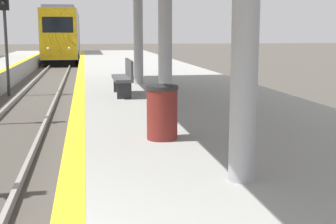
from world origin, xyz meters
TOP-DOWN VIEW (x-y plane):
  - train at (0.00, 40.21)m, footprint 2.66×17.45m
  - signal_far at (-1.20, 16.65)m, footprint 0.36×0.31m
  - trash_bin at (2.96, 4.25)m, footprint 0.49×0.49m
  - bench at (2.82, 9.37)m, footprint 0.44×1.66m

SIDE VIEW (x-z plane):
  - trash_bin at x=2.96m, z-range 0.90..1.72m
  - bench at x=2.82m, z-range 0.93..1.85m
  - train at x=0.00m, z-range 0.04..4.49m
  - signal_far at x=-1.20m, z-range 0.86..5.10m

